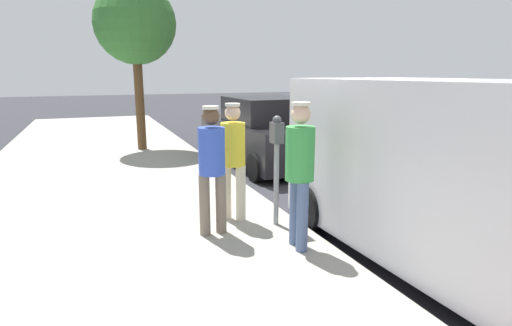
{
  "coord_description": "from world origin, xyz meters",
  "views": [
    {
      "loc": [
        3.65,
        5.27,
        2.22
      ],
      "look_at": [
        1.65,
        0.25,
        1.05
      ],
      "focal_mm": 29.17,
      "sensor_mm": 36.0,
      "label": 1
    }
  ],
  "objects_px": {
    "pedestrian_in_green": "(300,166)",
    "pedestrian_in_yellow": "(233,155)",
    "parking_meter_near": "(277,152)",
    "pedestrian_in_blue": "(212,162)",
    "parked_sedan_behind": "(262,134)",
    "street_tree": "(135,24)",
    "parked_van": "(492,179)"
  },
  "relations": [
    {
      "from": "parked_van",
      "to": "street_tree",
      "type": "xyz_separation_m",
      "value": [
        2.52,
        -8.82,
        2.31
      ]
    },
    {
      "from": "pedestrian_in_yellow",
      "to": "parked_sedan_behind",
      "type": "distance_m",
      "value": 4.55
    },
    {
      "from": "pedestrian_in_green",
      "to": "parked_sedan_behind",
      "type": "bearing_deg",
      "value": -108.05
    },
    {
      "from": "parked_sedan_behind",
      "to": "pedestrian_in_green",
      "type": "bearing_deg",
      "value": 71.95
    },
    {
      "from": "parked_sedan_behind",
      "to": "parking_meter_near",
      "type": "bearing_deg",
      "value": 69.74
    },
    {
      "from": "parking_meter_near",
      "to": "pedestrian_in_blue",
      "type": "distance_m",
      "value": 0.91
    },
    {
      "from": "pedestrian_in_green",
      "to": "parked_sedan_behind",
      "type": "relative_size",
      "value": 0.39
    },
    {
      "from": "pedestrian_in_yellow",
      "to": "pedestrian_in_blue",
      "type": "distance_m",
      "value": 0.59
    },
    {
      "from": "street_tree",
      "to": "pedestrian_in_blue",
      "type": "bearing_deg",
      "value": 90.99
    },
    {
      "from": "parked_van",
      "to": "pedestrian_in_blue",
      "type": "bearing_deg",
      "value": -40.58
    },
    {
      "from": "pedestrian_in_green",
      "to": "pedestrian_in_blue",
      "type": "relative_size",
      "value": 1.05
    },
    {
      "from": "pedestrian_in_green",
      "to": "street_tree",
      "type": "distance_m",
      "value": 7.96
    },
    {
      "from": "parking_meter_near",
      "to": "pedestrian_in_green",
      "type": "relative_size",
      "value": 0.87
    },
    {
      "from": "parking_meter_near",
      "to": "pedestrian_in_green",
      "type": "bearing_deg",
      "value": 84.76
    },
    {
      "from": "pedestrian_in_blue",
      "to": "parked_van",
      "type": "relative_size",
      "value": 0.32
    },
    {
      "from": "pedestrian_in_yellow",
      "to": "parked_van",
      "type": "relative_size",
      "value": 0.32
    },
    {
      "from": "pedestrian_in_yellow",
      "to": "pedestrian_in_blue",
      "type": "height_order",
      "value": "pedestrian_in_blue"
    },
    {
      "from": "parking_meter_near",
      "to": "parked_sedan_behind",
      "type": "distance_m",
      "value": 4.73
    },
    {
      "from": "pedestrian_in_yellow",
      "to": "parked_van",
      "type": "distance_m",
      "value": 3.17
    },
    {
      "from": "parked_sedan_behind",
      "to": "pedestrian_in_yellow",
      "type": "bearing_deg",
      "value": 62.22
    },
    {
      "from": "parking_meter_near",
      "to": "pedestrian_in_green",
      "type": "height_order",
      "value": "pedestrian_in_green"
    },
    {
      "from": "parking_meter_near",
      "to": "street_tree",
      "type": "distance_m",
      "value": 7.2
    },
    {
      "from": "parking_meter_near",
      "to": "parked_van",
      "type": "xyz_separation_m",
      "value": [
        -1.5,
        2.07,
        -0.03
      ]
    },
    {
      "from": "parking_meter_near",
      "to": "pedestrian_in_green",
      "type": "xyz_separation_m",
      "value": [
        0.07,
        0.81,
        -0.02
      ]
    },
    {
      "from": "pedestrian_in_green",
      "to": "pedestrian_in_yellow",
      "type": "height_order",
      "value": "pedestrian_in_green"
    },
    {
      "from": "pedestrian_in_green",
      "to": "pedestrian_in_yellow",
      "type": "distance_m",
      "value": 1.28
    },
    {
      "from": "parking_meter_near",
      "to": "parked_van",
      "type": "height_order",
      "value": "parked_van"
    },
    {
      "from": "pedestrian_in_blue",
      "to": "parked_sedan_behind",
      "type": "relative_size",
      "value": 0.38
    },
    {
      "from": "street_tree",
      "to": "pedestrian_in_green",
      "type": "bearing_deg",
      "value": 97.16
    },
    {
      "from": "parked_van",
      "to": "street_tree",
      "type": "distance_m",
      "value": 9.46
    },
    {
      "from": "parking_meter_near",
      "to": "parked_van",
      "type": "bearing_deg",
      "value": 125.96
    },
    {
      "from": "parking_meter_near",
      "to": "parked_sedan_behind",
      "type": "bearing_deg",
      "value": -110.26
    }
  ]
}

